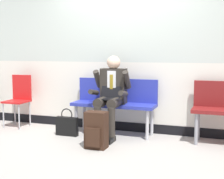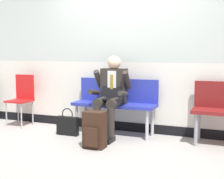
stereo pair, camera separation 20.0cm
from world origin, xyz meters
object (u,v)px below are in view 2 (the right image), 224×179
person_seated (111,94)px  folding_chair (22,95)px  backpack (95,130)px  handbag (68,125)px  bench_with_person (116,100)px

person_seated → folding_chair: size_ratio=1.38×
folding_chair → person_seated: bearing=-3.6°
person_seated → backpack: 0.79m
person_seated → handbag: person_seated is taller
handbag → folding_chair: size_ratio=0.48×
person_seated → folding_chair: bearing=176.4°
bench_with_person → person_seated: person_seated is taller
bench_with_person → backpack: (0.03, -0.86, -0.29)m
backpack → handbag: size_ratio=1.17×
backpack → handbag: backpack is taller
person_seated → handbag: bearing=-164.2°
handbag → folding_chair: folding_chair is taller
person_seated → backpack: size_ratio=2.47×
backpack → folding_chair: bearing=156.7°
person_seated → handbag: (-0.67, -0.19, -0.52)m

